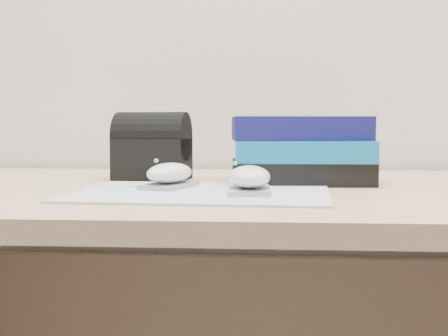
# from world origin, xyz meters

# --- Properties ---
(desk) EXTENTS (1.60, 0.80, 0.73)m
(desk) POSITION_xyz_m (0.00, 1.64, 0.50)
(desk) COLOR tan
(desk) RESTS_ON ground
(mousepad) EXTENTS (0.41, 0.32, 0.00)m
(mousepad) POSITION_xyz_m (-0.13, 1.46, 0.73)
(mousepad) COLOR #9C9BA4
(mousepad) RESTS_ON desk
(mouse_rear) EXTENTS (0.09, 0.13, 0.05)m
(mouse_rear) POSITION_xyz_m (-0.19, 1.51, 0.75)
(mouse_rear) COLOR #A5A4A7
(mouse_rear) RESTS_ON mousepad
(mouse_front) EXTENTS (0.07, 0.12, 0.05)m
(mouse_front) POSITION_xyz_m (-0.05, 1.44, 0.75)
(mouse_front) COLOR #B0B0B3
(mouse_front) RESTS_ON mousepad
(usb_cable) EXTENTS (0.20, 0.01, 0.00)m
(usb_cable) POSITION_xyz_m (-0.32, 1.51, 0.73)
(usb_cable) COLOR white
(usb_cable) RESTS_ON mousepad
(book_stack) EXTENTS (0.26, 0.21, 0.12)m
(book_stack) POSITION_xyz_m (0.03, 1.65, 0.79)
(book_stack) COLOR black
(book_stack) RESTS_ON desk
(pouch) EXTENTS (0.15, 0.11, 0.13)m
(pouch) POSITION_xyz_m (-0.25, 1.70, 0.79)
(pouch) COLOR black
(pouch) RESTS_ON desk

